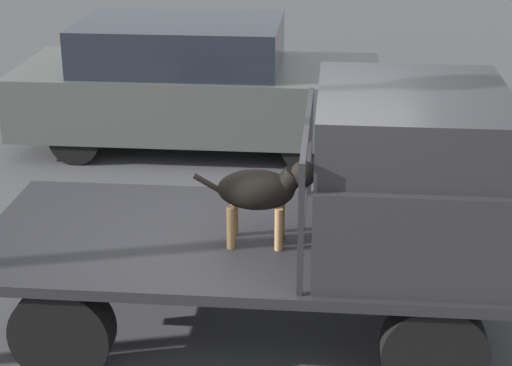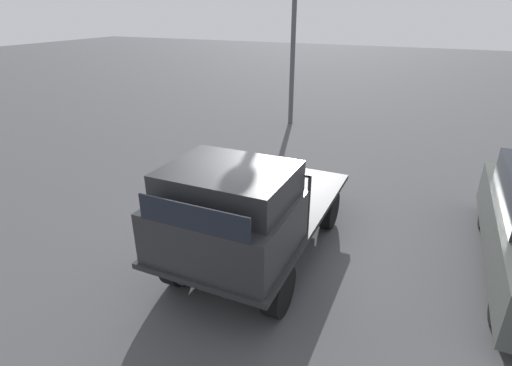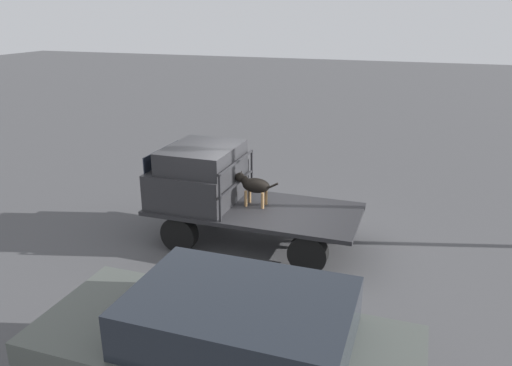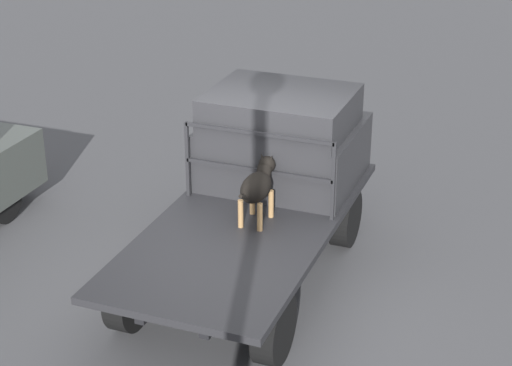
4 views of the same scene
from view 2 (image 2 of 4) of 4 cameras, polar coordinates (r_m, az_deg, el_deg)
The scene contains 6 objects.
ground_plane at distance 6.97m, azimuth 0.90°, elevation -9.58°, with size 80.00×80.00×0.00m, color #474749.
flatbed_truck at distance 6.67m, azimuth 0.93°, elevation -5.44°, with size 4.14×1.92×0.78m.
truck_cab at distance 5.37m, azimuth -4.15°, elevation -4.17°, with size 1.58×1.80×1.15m.
truck_headboard at distance 6.00m, azimuth -0.44°, elevation -0.30°, with size 0.04×1.80×0.92m.
dog at distance 6.37m, azimuth -0.22°, elevation -0.60°, with size 0.94×0.30×0.69m.
light_pole_near at distance 13.99m, azimuth 5.54°, elevation 24.51°, with size 0.42×0.42×6.30m.
Camera 2 is at (5.33, 2.31, 3.86)m, focal length 28.00 mm.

